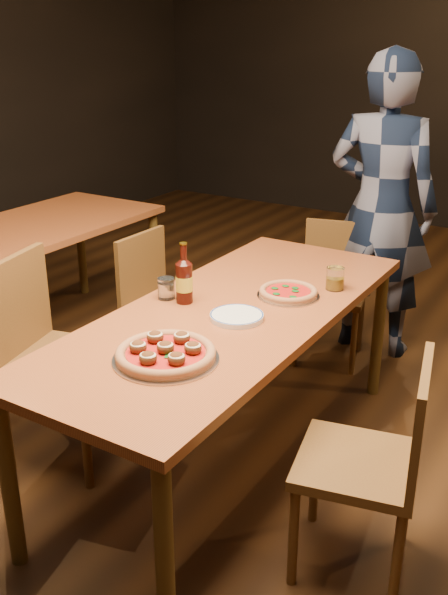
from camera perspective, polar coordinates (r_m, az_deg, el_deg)
The scene contains 15 objects.
ground at distance 3.12m, azimuth 0.50°, elevation -13.81°, with size 9.00×9.00×0.00m, color black.
room_shell at distance 2.54m, azimuth 0.64°, elevation 22.63°, with size 9.00×9.00×9.00m.
table_main at distance 2.79m, azimuth 0.54°, elevation -2.38°, with size 0.80×2.00×0.75m.
table_left at distance 4.06m, azimuth -18.13°, elevation 4.38°, with size 0.80×2.00×0.75m.
chair_main_nw at distance 3.00m, azimuth -13.62°, elevation -5.14°, with size 0.46×0.46×0.98m, color brown, non-canonical shape.
chair_main_sw at distance 3.64m, azimuth -4.74°, elevation -0.79°, with size 0.40×0.40×0.85m, color brown, non-canonical shape.
chair_main_e at distance 2.41m, azimuth 11.38°, elevation -13.68°, with size 0.41×0.41×0.87m, color brown, non-canonical shape.
chair_end at distance 3.90m, azimuth 9.19°, elevation 0.42°, with size 0.39×0.39×0.84m, color brown, non-canonical shape.
pizza_meatball at distance 2.34m, azimuth -5.05°, elevation -4.80°, with size 0.38×0.38×0.07m.
pizza_margherita at distance 2.90m, azimuth 5.55°, elevation 0.45°, with size 0.27×0.27×0.04m.
plate_stack at distance 2.66m, azimuth 1.10°, elevation -1.64°, with size 0.22×0.22×0.02m, color white.
beer_bottle at distance 2.80m, azimuth -3.45°, elevation 1.36°, with size 0.07×0.07×0.26m.
water_glass at distance 2.87m, azimuth -5.00°, elevation 0.79°, with size 0.07×0.07×0.09m, color white.
amber_glass at distance 3.00m, azimuth 9.55°, elevation 1.62°, with size 0.08×0.08×0.10m, color #A87412.
diner at distance 3.97m, azimuth 13.40°, elevation 7.52°, with size 0.64×0.42×1.76m, color black.
Camera 1 is at (1.32, -2.17, 1.82)m, focal length 40.00 mm.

